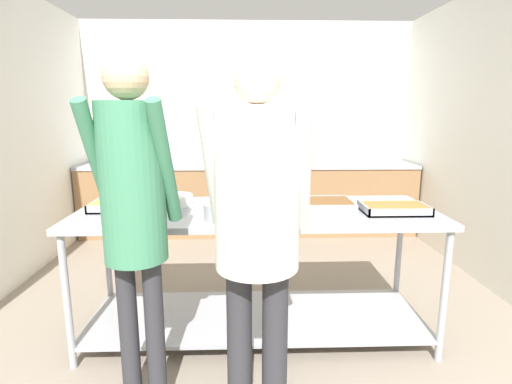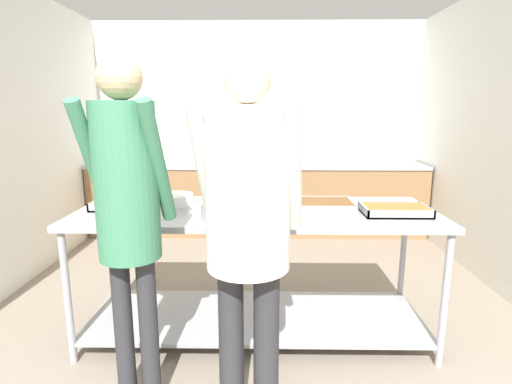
% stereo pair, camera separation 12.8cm
% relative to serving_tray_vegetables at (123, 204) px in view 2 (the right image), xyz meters
% --- Properties ---
extents(wall_rear, '(4.30, 0.06, 2.65)m').
position_rel_serving_tray_vegetables_xyz_m(wall_rear, '(0.89, 2.72, 0.40)').
color(wall_rear, silver).
rests_on(wall_rear, ground_plane).
extents(back_counter, '(4.14, 0.65, 0.89)m').
position_rel_serving_tray_vegetables_xyz_m(back_counter, '(0.89, 2.35, -0.48)').
color(back_counter, olive).
rests_on(back_counter, ground_plane).
extents(serving_counter, '(2.37, 0.83, 0.90)m').
position_rel_serving_tray_vegetables_xyz_m(serving_counter, '(0.91, -0.05, -0.32)').
color(serving_counter, '#9EA0A8').
rests_on(serving_counter, ground_plane).
extents(serving_tray_vegetables, '(0.37, 0.28, 0.05)m').
position_rel_serving_tray_vegetables_xyz_m(serving_tray_vegetables, '(0.00, 0.00, 0.00)').
color(serving_tray_vegetables, '#9EA0A8').
rests_on(serving_tray_vegetables, serving_counter).
extents(plate_stack, '(0.25, 0.25, 0.07)m').
position_rel_serving_tray_vegetables_xyz_m(plate_stack, '(0.35, 0.10, 0.01)').
color(plate_stack, white).
rests_on(plate_stack, serving_counter).
extents(sauce_pan, '(0.36, 0.22, 0.10)m').
position_rel_serving_tray_vegetables_xyz_m(sauce_pan, '(0.69, -0.27, 0.03)').
color(sauce_pan, '#9EA0A8').
rests_on(sauce_pan, serving_counter).
extents(broccoli_bowl, '(0.21, 0.21, 0.10)m').
position_rel_serving_tray_vegetables_xyz_m(broccoli_bowl, '(1.01, -0.30, 0.01)').
color(broccoli_bowl, '#B2B2B7').
rests_on(broccoli_bowl, serving_counter).
extents(serving_tray_greens, '(0.41, 0.31, 0.05)m').
position_rel_serving_tray_vegetables_xyz_m(serving_tray_greens, '(1.36, -0.02, 0.00)').
color(serving_tray_greens, '#9EA0A8').
rests_on(serving_tray_greens, serving_counter).
extents(serving_tray_roast, '(0.41, 0.26, 0.05)m').
position_rel_serving_tray_vegetables_xyz_m(serving_tray_roast, '(1.80, -0.15, -0.00)').
color(serving_tray_roast, '#9EA0A8').
rests_on(serving_tray_roast, serving_counter).
extents(guest_serving_left, '(0.43, 0.37, 1.80)m').
position_rel_serving_tray_vegetables_xyz_m(guest_serving_left, '(0.30, -0.75, 0.22)').
color(guest_serving_left, '#2D2D33').
rests_on(guest_serving_left, ground_plane).
extents(guest_serving_right, '(0.53, 0.41, 1.78)m').
position_rel_serving_tray_vegetables_xyz_m(guest_serving_right, '(0.89, -0.84, 0.18)').
color(guest_serving_right, '#2D2D33').
rests_on(guest_serving_right, ground_plane).
extents(water_bottle, '(0.08, 0.08, 0.30)m').
position_rel_serving_tray_vegetables_xyz_m(water_bottle, '(-0.69, 2.44, 0.10)').
color(water_bottle, brown).
rests_on(water_bottle, back_counter).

